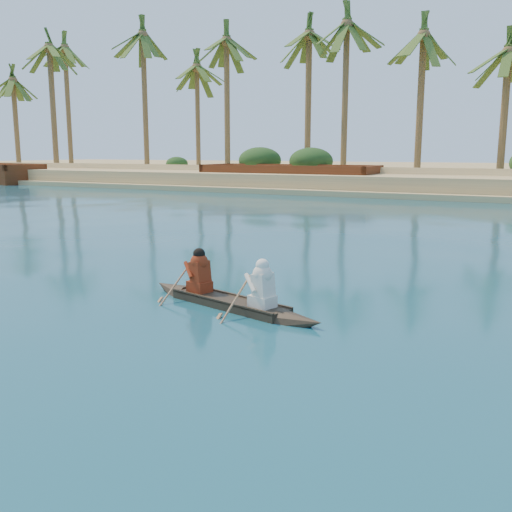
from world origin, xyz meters
The scene contains 6 objects.
ground centered at (0.00, 0.00, 0.00)m, with size 160.00×160.00×0.00m, color #0B3A4C.
sandy_embankment centered at (0.00, 46.89, 0.53)m, with size 150.00×51.00×1.50m.
palm_grove centered at (0.00, 35.00, 8.00)m, with size 110.00×14.00×16.00m, color #476122, non-canonical shape.
shrub_cluster centered at (0.00, 31.50, 1.20)m, with size 100.00×6.00×2.40m, color #1C3E16, non-canonical shape.
canoe centered at (0.40, -4.00, 0.23)m, with size 4.35×1.72×1.20m.
barge_mid centered at (-12.00, 27.00, 0.78)m, with size 13.43×4.59×2.23m.
Camera 1 is at (5.65, -13.18, 2.95)m, focal length 40.00 mm.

